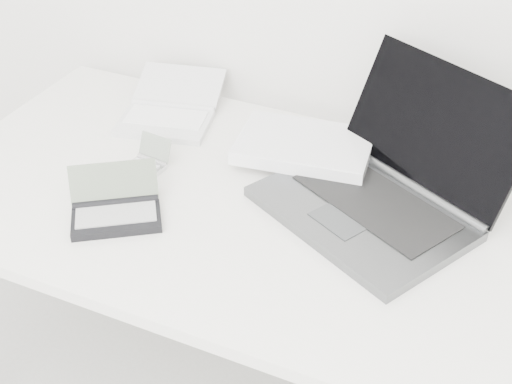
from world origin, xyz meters
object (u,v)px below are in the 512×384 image
at_px(palmtop_charcoal, 116,210).
at_px(laptop_large, 357,174).
at_px(desk, 276,225).
at_px(netbook_open_white, 169,112).

bearing_deg(palmtop_charcoal, laptop_large, 0.94).
bearing_deg(desk, laptop_large, 44.46).
xyz_separation_m(laptop_large, netbook_open_white, (-0.54, 0.11, -0.03)).
distance_m(netbook_open_white, palmtop_charcoal, 0.43).
height_order(laptop_large, palmtop_charcoal, laptop_large).
xyz_separation_m(netbook_open_white, palmtop_charcoal, (0.11, -0.41, 0.00)).
relative_size(desk, netbook_open_white, 4.73).
xyz_separation_m(desk, palmtop_charcoal, (-0.30, -0.17, 0.07)).
bearing_deg(netbook_open_white, desk, -43.76).
xyz_separation_m(desk, laptop_large, (0.14, 0.13, 0.09)).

